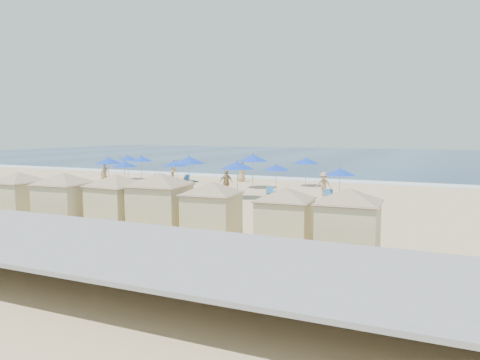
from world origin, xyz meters
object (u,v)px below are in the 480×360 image
at_px(umbrella_7, 253,158).
at_px(beachgoer_0, 104,174).
at_px(trash_bin, 217,204).
at_px(umbrella_11, 340,172).
at_px(umbrella_8, 237,165).
at_px(beachgoer_2, 226,182).
at_px(umbrella_6, 189,160).
at_px(umbrella_3, 124,164).
at_px(umbrella_0, 128,158).
at_px(umbrella_9, 306,161).
at_px(beachgoer_3, 324,184).
at_px(cabana_3, 160,196).
at_px(umbrella_5, 174,163).
at_px(cabana_6, 349,215).
at_px(umbrella_4, 177,163).
at_px(cabana_5, 285,210).
at_px(cabana_0, 19,190).
at_px(umbrella_2, 141,159).
at_px(cabana_4, 212,204).
at_px(umbrella_1, 108,161).
at_px(umbrella_10, 276,167).
at_px(cabana_2, 117,195).
at_px(beachgoer_4, 242,171).
at_px(cabana_1, 64,193).
at_px(beachgoer_1, 174,170).

distance_m(umbrella_7, beachgoer_0, 12.29).
distance_m(trash_bin, umbrella_11, 8.49).
bearing_deg(umbrella_8, beachgoer_2, 139.32).
bearing_deg(umbrella_6, beachgoer_0, 178.64).
relative_size(umbrella_3, umbrella_6, 0.83).
xyz_separation_m(umbrella_0, umbrella_9, (16.56, 1.62, 0.08)).
xyz_separation_m(umbrella_8, beachgoer_3, (4.89, 3.60, -1.41)).
xyz_separation_m(cabana_3, umbrella_5, (-8.99, 15.04, 0.19)).
relative_size(umbrella_6, beachgoer_0, 1.42).
xyz_separation_m(cabana_6, umbrella_8, (-9.76, 11.79, 0.64)).
distance_m(umbrella_4, umbrella_7, 6.90).
bearing_deg(beachgoer_2, cabana_5, -113.45).
bearing_deg(cabana_0, umbrella_11, 45.98).
relative_size(umbrella_2, beachgoer_2, 1.29).
relative_size(umbrella_2, beachgoer_0, 1.23).
xyz_separation_m(umbrella_3, beachgoer_3, (15.10, 2.40, -1.11)).
relative_size(cabana_4, umbrella_7, 1.56).
bearing_deg(umbrella_1, cabana_5, -33.83).
bearing_deg(umbrella_10, umbrella_7, 142.61).
height_order(umbrella_3, umbrella_5, umbrella_3).
bearing_deg(cabana_2, beachgoer_4, 99.20).
bearing_deg(cabana_2, beachgoer_3, 69.55).
distance_m(umbrella_1, umbrella_6, 7.35).
xyz_separation_m(cabana_2, cabana_4, (4.86, -0.06, -0.06)).
relative_size(cabana_5, umbrella_10, 1.93).
xyz_separation_m(cabana_2, beachgoer_2, (-0.77, 12.58, -0.70)).
bearing_deg(cabana_2, umbrella_6, 107.36).
distance_m(cabana_0, cabana_6, 16.13).
relative_size(cabana_5, umbrella_3, 1.87).
distance_m(umbrella_5, umbrella_9, 10.66).
xyz_separation_m(umbrella_4, beachgoer_2, (6.77, -4.37, -0.89)).
height_order(umbrella_0, umbrella_10, umbrella_0).
bearing_deg(beachgoer_3, umbrella_0, 163.21).
xyz_separation_m(umbrella_4, beachgoer_3, (13.10, -2.02, -0.97)).
bearing_deg(cabana_4, cabana_1, -176.55).
bearing_deg(umbrella_7, cabana_0, -106.00).
relative_size(cabana_1, umbrella_1, 1.85).
bearing_deg(umbrella_6, umbrella_9, 44.35).
relative_size(cabana_2, umbrella_3, 2.00).
height_order(cabana_5, umbrella_7, umbrella_7).
distance_m(umbrella_7, beachgoer_1, 9.17).
bearing_deg(umbrella_8, umbrella_7, 103.16).
bearing_deg(beachgoer_2, cabana_4, -124.16).
bearing_deg(trash_bin, umbrella_10, 109.14).
height_order(cabana_5, umbrella_9, cabana_5).
relative_size(trash_bin, umbrella_7, 0.28).
xyz_separation_m(cabana_1, cabana_5, (10.60, 0.46, -0.12)).
xyz_separation_m(umbrella_11, beachgoer_4, (-10.54, 8.11, -0.96)).
height_order(cabana_1, cabana_6, cabana_1).
xyz_separation_m(cabana_0, beachgoer_1, (-3.73, 19.83, -0.66)).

